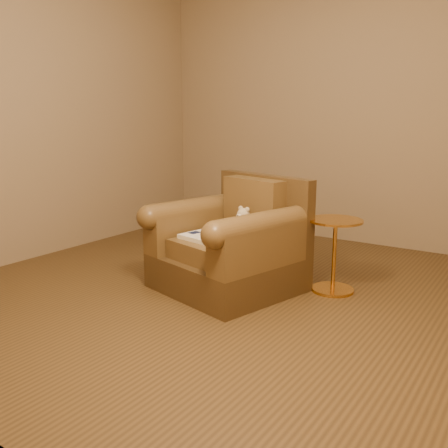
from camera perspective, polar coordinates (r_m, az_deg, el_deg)
The scene contains 6 objects.
floor at distance 3.78m, azimuth 0.50°, elevation -7.72°, with size 4.00×4.00×0.00m, color #543B1C.
room at distance 3.57m, azimuth 0.56°, elevation 19.08°, with size 4.02×4.02×2.71m.
armchair at distance 3.77m, azimuth 0.86°, elevation -2.58°, with size 1.12×1.09×0.84m.
teddy_bear at distance 3.77m, azimuth 2.02°, elevation -0.07°, with size 0.16×0.19×0.23m.
guidebook at distance 3.65m, azimuth -1.80°, elevation -1.61°, with size 0.45×0.32×0.03m.
side_table at distance 3.79m, azimuth 12.49°, elevation -3.25°, with size 0.39×0.39×0.55m.
Camera 1 is at (1.95, -2.97, 1.30)m, focal length 40.00 mm.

